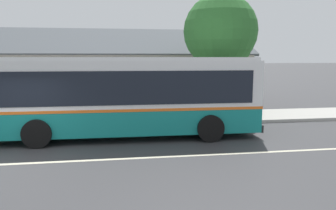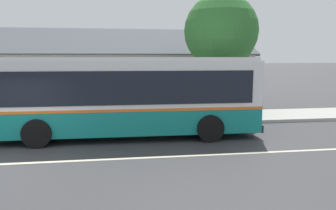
{
  "view_description": "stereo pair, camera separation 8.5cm",
  "coord_description": "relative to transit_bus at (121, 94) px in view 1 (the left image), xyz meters",
  "views": [
    {
      "loc": [
        3.13,
        -9.76,
        3.09
      ],
      "look_at": [
        5.12,
        2.91,
        1.21
      ],
      "focal_mm": 35.0,
      "sensor_mm": 36.0,
      "label": 1
    },
    {
      "loc": [
        3.21,
        -9.78,
        3.09
      ],
      "look_at": [
        5.12,
        2.91,
        1.21
      ],
      "focal_mm": 35.0,
      "sensor_mm": 36.0,
      "label": 2
    }
  ],
  "objects": [
    {
      "name": "ground_plane",
      "position": [
        -3.3,
        -2.9,
        -1.66
      ],
      "size": [
        300.0,
        300.0,
        0.0
      ],
      "primitive_type": "plane",
      "color": "#38383A"
    },
    {
      "name": "sidewalk_far",
      "position": [
        -3.3,
        3.1,
        -1.58
      ],
      "size": [
        60.0,
        3.0,
        0.15
      ],
      "primitive_type": "cube",
      "color": "#ADAAA3",
      "rests_on": "ground"
    },
    {
      "name": "lane_divider_stripe",
      "position": [
        -3.3,
        -2.9,
        -1.66
      ],
      "size": [
        60.0,
        0.16,
        0.01
      ],
      "primitive_type": "cube",
      "color": "beige",
      "rests_on": "ground"
    },
    {
      "name": "community_building",
      "position": [
        -4.45,
        10.54,
        0.08
      ],
      "size": [
        25.68,
        8.65,
        6.04
      ],
      "color": "gray",
      "rests_on": "ground"
    },
    {
      "name": "transit_bus",
      "position": [
        0.0,
        0.0,
        0.0
      ],
      "size": [
        10.55,
        2.89,
        3.08
      ],
      "color": "#147F7A",
      "rests_on": "ground"
    },
    {
      "name": "street_tree_primary",
      "position": [
        5.24,
        3.84,
        2.57
      ],
      "size": [
        3.77,
        3.77,
        6.28
      ],
      "color": "#4C3828",
      "rests_on": "ground"
    },
    {
      "name": "bus_stop_sign",
      "position": [
        6.13,
        2.09,
        -0.02
      ],
      "size": [
        0.36,
        0.07,
        2.4
      ],
      "color": "gray",
      "rests_on": "sidewalk_far"
    }
  ]
}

